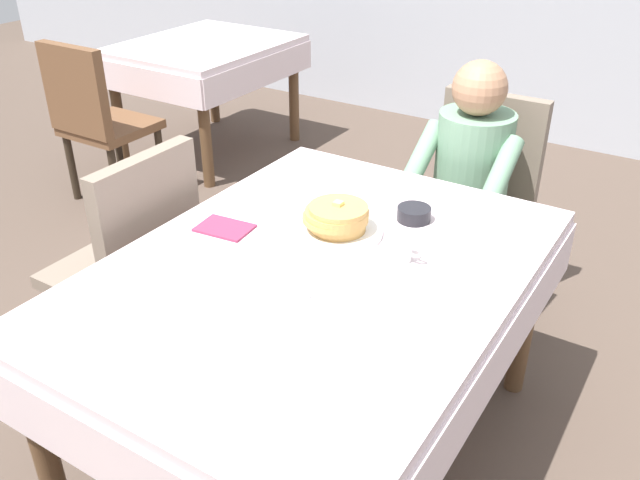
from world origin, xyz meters
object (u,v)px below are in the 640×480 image
(dining_table_main, at_px, (315,291))
(syrup_pitcher, at_px, (304,187))
(chair_left_side, at_px, (135,255))
(breakfast_stack, at_px, (337,217))
(plate_breakfast, at_px, (338,231))
(background_chair_empty, at_px, (95,115))
(diner_person, at_px, (468,174))
(cup_coffee, at_px, (400,247))
(spoon_near_edge, at_px, (292,286))
(fork_left_of_plate, at_px, (285,220))
(background_table_far, at_px, (206,60))
(chair_diner, at_px, (478,191))
(knife_right_of_plate, at_px, (389,252))
(bowl_butter, at_px, (414,214))

(dining_table_main, bearing_deg, syrup_pitcher, 127.70)
(chair_left_side, bearing_deg, breakfast_stack, -74.98)
(plate_breakfast, distance_m, background_chair_empty, 2.20)
(dining_table_main, distance_m, plate_breakfast, 0.23)
(diner_person, bearing_deg, chair_left_side, 50.09)
(chair_left_side, relative_size, breakfast_stack, 4.48)
(dining_table_main, height_order, cup_coffee, cup_coffee)
(plate_breakfast, xyz_separation_m, spoon_near_edge, (0.05, -0.33, -0.01))
(diner_person, distance_m, fork_left_of_plate, 0.89)
(dining_table_main, relative_size, syrup_pitcher, 19.05)
(breakfast_stack, relative_size, cup_coffee, 1.84)
(spoon_near_edge, distance_m, background_chair_empty, 2.38)
(cup_coffee, xyz_separation_m, background_table_far, (-2.28, 1.77, -0.16))
(chair_diner, xyz_separation_m, spoon_near_edge, (-0.07, -1.30, 0.21))
(cup_coffee, relative_size, knife_right_of_plate, 0.57)
(cup_coffee, bearing_deg, diner_person, 97.49)
(chair_diner, relative_size, breakfast_stack, 4.48)
(plate_breakfast, distance_m, knife_right_of_plate, 0.19)
(bowl_butter, relative_size, spoon_near_edge, 0.73)
(chair_left_side, xyz_separation_m, breakfast_stack, (0.73, 0.19, 0.27))
(chair_diner, distance_m, syrup_pitcher, 0.92)
(chair_diner, xyz_separation_m, knife_right_of_plate, (0.07, -0.99, 0.21))
(knife_right_of_plate, bearing_deg, chair_diner, -0.77)
(bowl_butter, distance_m, syrup_pitcher, 0.40)
(spoon_near_edge, xyz_separation_m, background_table_far, (-2.09, 2.06, -0.12))
(fork_left_of_plate, distance_m, background_table_far, 2.55)
(background_chair_empty, bearing_deg, chair_diner, 4.98)
(chair_diner, height_order, plate_breakfast, chair_diner)
(plate_breakfast, relative_size, background_chair_empty, 0.30)
(breakfast_stack, height_order, background_chair_empty, background_chair_empty)
(breakfast_stack, distance_m, fork_left_of_plate, 0.20)
(chair_diner, height_order, spoon_near_edge, chair_diner)
(breakfast_stack, distance_m, background_chair_empty, 2.21)
(chair_diner, relative_size, background_table_far, 0.83)
(dining_table_main, xyz_separation_m, diner_person, (0.08, 1.01, 0.02))
(breakfast_stack, xyz_separation_m, background_chair_empty, (-2.04, 0.79, -0.27))
(dining_table_main, height_order, fork_left_of_plate, fork_left_of_plate)
(syrup_pitcher, height_order, knife_right_of_plate, syrup_pitcher)
(knife_right_of_plate, bearing_deg, background_chair_empty, 65.50)
(knife_right_of_plate, xyz_separation_m, background_table_far, (-2.23, 1.75, -0.12))
(background_chair_empty, bearing_deg, bowl_butter, -14.51)
(chair_left_side, height_order, fork_left_of_plate, chair_left_side)
(chair_diner, height_order, cup_coffee, chair_diner)
(plate_breakfast, height_order, spoon_near_edge, plate_breakfast)
(cup_coffee, xyz_separation_m, spoon_near_edge, (-0.18, -0.29, -0.04))
(knife_right_of_plate, relative_size, spoon_near_edge, 1.33)
(breakfast_stack, distance_m, syrup_pitcher, 0.29)
(chair_left_side, distance_m, plate_breakfast, 0.78)
(chair_diner, height_order, knife_right_of_plate, chair_diner)
(breakfast_stack, xyz_separation_m, syrup_pitcher, (-0.24, 0.17, -0.02))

